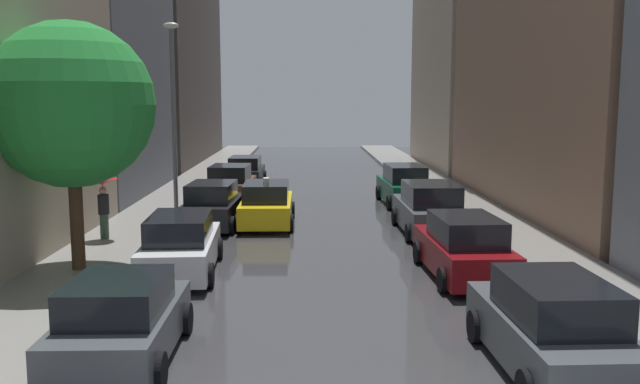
# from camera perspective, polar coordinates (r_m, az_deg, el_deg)

# --- Properties ---
(ground_plane) EXTENTS (28.00, 72.00, 0.04)m
(ground_plane) POSITION_cam_1_polar(r_m,az_deg,el_deg) (30.66, -0.38, -1.03)
(ground_plane) COLOR #38383A
(sidewalk_left) EXTENTS (3.00, 72.00, 0.15)m
(sidewalk_left) POSITION_cam_1_polar(r_m,az_deg,el_deg) (31.23, -12.39, -0.88)
(sidewalk_left) COLOR gray
(sidewalk_left) RESTS_ON ground
(sidewalk_right) EXTENTS (3.00, 72.00, 0.15)m
(sidewalk_right) POSITION_cam_1_polar(r_m,az_deg,el_deg) (31.43, 11.56, -0.80)
(sidewalk_right) COLOR gray
(sidewalk_right) RESTS_ON ground
(building_left_far) EXTENTS (6.00, 20.62, 21.90)m
(building_left_far) POSITION_cam_1_polar(r_m,az_deg,el_deg) (52.69, -13.22, 14.47)
(building_left_far) COLOR #564C47
(building_left_far) RESTS_ON ground
(parked_car_left_nearest) EXTENTS (2.07, 4.02, 1.57)m
(parked_car_left_nearest) POSITION_cam_1_polar(r_m,az_deg,el_deg) (12.97, -16.44, -10.44)
(parked_car_left_nearest) COLOR #474C51
(parked_car_left_nearest) RESTS_ON ground
(parked_car_left_second) EXTENTS (2.17, 4.71, 1.65)m
(parked_car_left_second) POSITION_cam_1_polar(r_m,az_deg,el_deg) (18.81, -11.65, -4.47)
(parked_car_left_second) COLOR silver
(parked_car_left_second) RESTS_ON ground
(parked_car_left_third) EXTENTS (2.18, 4.33, 1.69)m
(parked_car_left_third) POSITION_cam_1_polar(r_m,az_deg,el_deg) (25.32, -9.04, -1.19)
(parked_car_left_third) COLOR black
(parked_car_left_third) RESTS_ON ground
(parked_car_left_fourth) EXTENTS (2.25, 4.21, 1.74)m
(parked_car_left_fourth) POSITION_cam_1_polar(r_m,az_deg,el_deg) (31.16, -7.55, 0.58)
(parked_car_left_fourth) COLOR brown
(parked_car_left_fourth) RESTS_ON ground
(parked_car_left_fifth) EXTENTS (2.08, 4.47, 1.59)m
(parked_car_left_fifth) POSITION_cam_1_polar(r_m,az_deg,el_deg) (37.35, -6.30, 1.72)
(parked_car_left_fifth) COLOR black
(parked_car_left_fifth) RESTS_ON ground
(parked_car_right_nearest) EXTENTS (2.09, 4.45, 1.72)m
(parked_car_right_nearest) POSITION_cam_1_polar(r_m,az_deg,el_deg) (12.59, 18.96, -10.83)
(parked_car_right_nearest) COLOR #474C51
(parked_car_right_nearest) RESTS_ON ground
(parked_car_right_second) EXTENTS (2.14, 4.60, 1.68)m
(parked_car_right_second) POSITION_cam_1_polar(r_m,az_deg,el_deg) (18.46, 12.05, -4.67)
(parked_car_right_second) COLOR maroon
(parked_car_right_second) RESTS_ON ground
(parked_car_right_third) EXTENTS (2.21, 4.79, 1.81)m
(parked_car_right_third) POSITION_cam_1_polar(r_m,az_deg,el_deg) (24.17, 9.23, -1.50)
(parked_car_right_third) COLOR #474C51
(parked_car_right_third) RESTS_ON ground
(parked_car_right_fourth) EXTENTS (2.15, 4.81, 1.80)m
(parked_car_right_fourth) POSITION_cam_1_polar(r_m,az_deg,el_deg) (30.57, 7.09, 0.50)
(parked_car_right_fourth) COLOR #0C4C2D
(parked_car_right_fourth) RESTS_ON ground
(taxi_midroad) EXTENTS (2.08, 4.53, 1.81)m
(taxi_midroad) POSITION_cam_1_polar(r_m,az_deg,el_deg) (25.57, -4.53, -1.08)
(taxi_midroad) COLOR yellow
(taxi_midroad) RESTS_ON ground
(pedestrian_near_tree) EXTENTS (1.00, 1.00, 1.99)m
(pedestrian_near_tree) POSITION_cam_1_polar(r_m,az_deg,el_deg) (23.25, -17.83, -0.27)
(pedestrian_near_tree) COLOR #38513D
(pedestrian_near_tree) RESTS_ON sidewalk_left
(street_tree_left) EXTENTS (4.40, 4.40, 6.63)m
(street_tree_left) POSITION_cam_1_polar(r_m,az_deg,el_deg) (19.09, -20.27, 6.89)
(street_tree_left) COLOR #513823
(street_tree_left) RESTS_ON sidewalk_left
(lamp_post_left) EXTENTS (0.60, 0.28, 7.46)m
(lamp_post_left) POSITION_cam_1_polar(r_m,az_deg,el_deg) (26.85, -12.27, 7.02)
(lamp_post_left) COLOR #595B60
(lamp_post_left) RESTS_ON sidewalk_left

